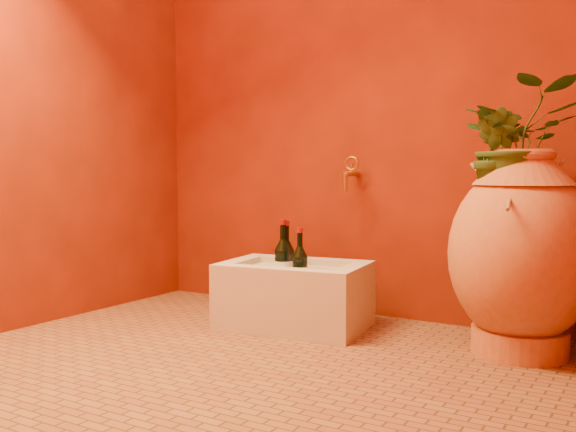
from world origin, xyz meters
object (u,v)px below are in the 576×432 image
Objects in this scene: wine_bottle_a at (286,264)px; wall_tap at (350,172)px; stone_basin at (294,296)px; wine_bottle_c at (300,270)px; wine_bottle_b at (283,264)px; amphora at (522,253)px.

wine_bottle_a is 1.88× the size of wall_tap.
wine_bottle_c reaches higher than stone_basin.
wine_bottle_b is 0.58m from wall_tap.
stone_basin is 2.12× the size of wine_bottle_b.
wine_bottle_a is at bearing -178.93° from amphora.
wall_tap is (0.21, 0.31, 0.44)m from wine_bottle_b.
wine_bottle_b is 0.14m from wine_bottle_c.
wine_bottle_a is 1.07× the size of wine_bottle_c.
amphora is 1.10m from wine_bottle_a.
wall_tap is (0.21, 0.28, 0.45)m from wine_bottle_a.
amphora is at bearing 1.07° from wine_bottle_a.
wine_bottle_a reaches higher than wine_bottle_c.
wine_bottle_a is (-0.08, 0.06, 0.14)m from stone_basin.
amphora is 0.98m from wine_bottle_c.
wall_tap is at bearing 53.84° from wine_bottle_a.
wine_bottle_c is at bearing -22.29° from wine_bottle_b.
wine_bottle_b is 1.10× the size of wine_bottle_c.
wine_bottle_c is at bearing -173.89° from amphora.
wine_bottle_b is 1.93× the size of wall_tap.
stone_basin is at bearing -20.22° from wine_bottle_b.
wine_bottle_b is at bearing 159.78° from stone_basin.
wall_tap is (-0.89, 0.26, 0.32)m from amphora.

